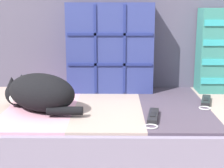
% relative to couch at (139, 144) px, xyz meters
% --- Properties ---
extents(couch, '(1.82, 0.84, 0.40)m').
position_rel_couch_xyz_m(couch, '(0.00, 0.00, 0.00)').
color(couch, '#3D3838').
rests_on(couch, ground_plane).
extents(sofa_backrest, '(1.78, 0.14, 0.52)m').
position_rel_couch_xyz_m(sofa_backrest, '(0.00, 0.35, 0.46)').
color(sofa_backrest, '#514C60').
rests_on(sofa_backrest, couch).
extents(throw_pillow_quilted, '(0.42, 0.14, 0.44)m').
position_rel_couch_xyz_m(throw_pillow_quilted, '(-0.14, 0.20, 0.42)').
color(throw_pillow_quilted, navy).
rests_on(throw_pillow_quilted, couch).
extents(sleeping_cat, '(0.36, 0.32, 0.15)m').
position_rel_couch_xyz_m(sleeping_cat, '(-0.43, -0.13, 0.28)').
color(sleeping_cat, black).
rests_on(sleeping_cat, couch).
extents(game_remote_near, '(0.08, 0.21, 0.02)m').
position_rel_couch_xyz_m(game_remote_near, '(0.03, -0.23, 0.21)').
color(game_remote_near, black).
rests_on(game_remote_near, couch).
extents(game_remote_far, '(0.10, 0.20, 0.02)m').
position_rel_couch_xyz_m(game_remote_far, '(0.29, -0.02, 0.21)').
color(game_remote_far, black).
rests_on(game_remote_far, couch).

